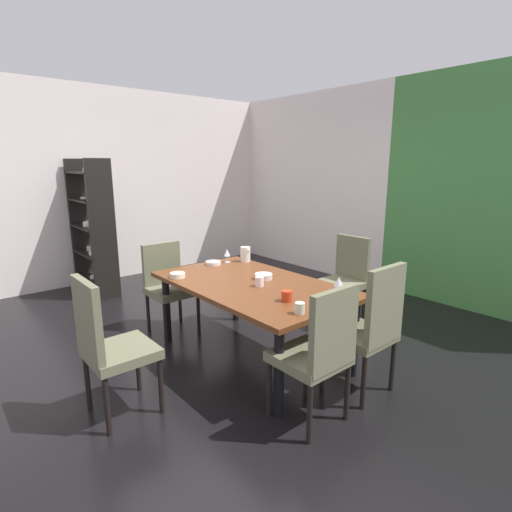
# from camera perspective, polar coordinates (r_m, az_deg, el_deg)

# --- Properties ---
(ground_plane) EXTENTS (5.89, 5.66, 0.02)m
(ground_plane) POSITION_cam_1_polar(r_m,az_deg,el_deg) (4.18, -5.00, -11.65)
(ground_plane) COLOR black
(back_panel_interior) EXTENTS (3.03, 0.10, 2.82)m
(back_panel_interior) POSITION_cam_1_polar(r_m,az_deg,el_deg) (6.73, 7.31, 10.19)
(back_panel_interior) COLOR silver
(back_panel_interior) RESTS_ON ground_plane
(garden_window_panel) EXTENTS (2.86, 0.10, 2.82)m
(garden_window_panel) POSITION_cam_1_polar(r_m,az_deg,el_deg) (5.22, 32.04, 7.51)
(garden_window_panel) COLOR #42803D
(garden_window_panel) RESTS_ON ground_plane
(left_interior_panel) EXTENTS (0.10, 5.66, 2.82)m
(left_interior_panel) POSITION_cam_1_polar(r_m,az_deg,el_deg) (6.40, -20.65, 9.33)
(left_interior_panel) COLOR silver
(left_interior_panel) RESTS_ON ground_plane
(dining_table) EXTENTS (1.81, 1.05, 0.71)m
(dining_table) POSITION_cam_1_polar(r_m,az_deg,el_deg) (3.55, -0.59, -4.93)
(dining_table) COLOR brown
(dining_table) RESTS_ON ground_plane
(chair_head_far) EXTENTS (0.44, 0.45, 0.96)m
(chair_head_far) POSITION_cam_1_polar(r_m,az_deg,el_deg) (4.48, 12.61, -2.77)
(chair_head_far) COLOR #63654A
(chair_head_far) RESTS_ON ground_plane
(chair_right_near) EXTENTS (0.44, 0.44, 0.99)m
(chair_right_near) POSITION_cam_1_polar(r_m,az_deg,el_deg) (2.72, 8.93, -13.07)
(chair_right_near) COLOR #63654A
(chair_right_near) RESTS_ON ground_plane
(chair_right_far) EXTENTS (0.44, 0.44, 1.04)m
(chair_right_far) POSITION_cam_1_polar(r_m,az_deg,el_deg) (3.13, 15.96, -9.48)
(chair_right_far) COLOR #63654A
(chair_right_far) RESTS_ON ground_plane
(chair_head_near) EXTENTS (0.44, 0.44, 1.02)m
(chair_head_near) POSITION_cam_1_polar(r_m,az_deg,el_deg) (2.94, -20.41, -11.50)
(chair_head_near) COLOR #63654A
(chair_head_near) RESTS_ON ground_plane
(chair_left_near) EXTENTS (0.45, 0.44, 0.93)m
(chair_left_near) POSITION_cam_1_polar(r_m,az_deg,el_deg) (4.26, -12.45, -3.75)
(chair_left_near) COLOR #63654A
(chair_left_near) RESTS_ON ground_plane
(display_shelf) EXTENTS (0.87, 0.32, 1.80)m
(display_shelf) POSITION_cam_1_polar(r_m,az_deg,el_deg) (5.81, -22.37, 3.83)
(display_shelf) COLOR black
(display_shelf) RESTS_ON ground_plane
(wine_glass_front) EXTENTS (0.07, 0.07, 0.14)m
(wine_glass_front) POSITION_cam_1_polar(r_m,az_deg,el_deg) (4.24, -4.17, 0.41)
(wine_glass_front) COLOR silver
(wine_glass_front) RESTS_ON dining_table
(wine_glass_near_window) EXTENTS (0.08, 0.08, 0.15)m
(wine_glass_near_window) POSITION_cam_1_polar(r_m,az_deg,el_deg) (3.25, 11.74, -3.69)
(wine_glass_near_window) COLOR silver
(wine_glass_near_window) RESTS_ON dining_table
(serving_bowl_south) EXTENTS (0.16, 0.16, 0.04)m
(serving_bowl_south) POSITION_cam_1_polar(r_m,az_deg,el_deg) (4.17, -6.13, -1.00)
(serving_bowl_south) COLOR silver
(serving_bowl_south) RESTS_ON dining_table
(serving_bowl_west) EXTENTS (0.14, 0.14, 0.05)m
(serving_bowl_west) POSITION_cam_1_polar(r_m,az_deg,el_deg) (3.75, -11.14, -2.70)
(serving_bowl_west) COLOR #F6E3C6
(serving_bowl_west) RESTS_ON dining_table
(serving_bowl_east) EXTENTS (0.16, 0.16, 0.05)m
(serving_bowl_east) POSITION_cam_1_polar(r_m,az_deg,el_deg) (3.64, 1.08, -2.92)
(serving_bowl_east) COLOR silver
(serving_bowl_east) RESTS_ON dining_table
(cup_center) EXTENTS (0.08, 0.08, 0.08)m
(cup_center) POSITION_cam_1_polar(r_m,az_deg,el_deg) (3.07, 4.42, -5.72)
(cup_center) COLOR red
(cup_center) RESTS_ON dining_table
(cup_rear) EXTENTS (0.07, 0.07, 0.09)m
(cup_rear) POSITION_cam_1_polar(r_m,az_deg,el_deg) (3.42, 0.49, -3.66)
(cup_rear) COLOR white
(cup_rear) RESTS_ON dining_table
(cup_left) EXTENTS (0.07, 0.07, 0.08)m
(cup_left) POSITION_cam_1_polar(r_m,az_deg,el_deg) (2.83, 6.26, -7.43)
(cup_left) COLOR beige
(cup_left) RESTS_ON dining_table
(pitcher_corner) EXTENTS (0.12, 0.11, 0.16)m
(pitcher_corner) POSITION_cam_1_polar(r_m,az_deg,el_deg) (4.26, -1.52, 0.27)
(pitcher_corner) COLOR white
(pitcher_corner) RESTS_ON dining_table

